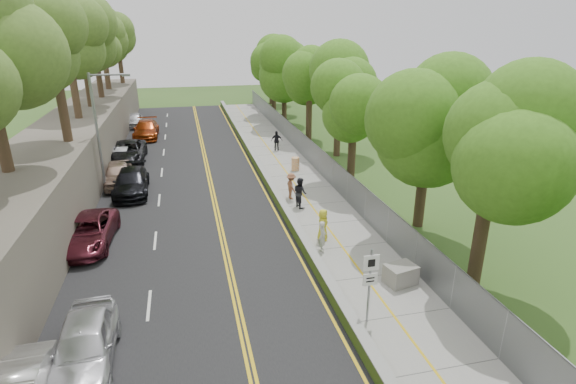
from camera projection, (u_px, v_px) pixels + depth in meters
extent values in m
plane|color=#33511E|center=(318.00, 284.00, 19.84)|extent=(140.00, 140.00, 0.00)
cube|color=black|center=(186.00, 183.00, 32.36)|extent=(11.20, 66.00, 0.04)
cube|color=gray|center=(293.00, 175.00, 34.06)|extent=(4.20, 66.00, 0.05)
cube|color=#80D12E|center=(263.00, 174.00, 33.47)|extent=(0.42, 66.00, 0.60)
cube|color=#595147|center=(60.00, 165.00, 29.94)|extent=(5.00, 66.00, 4.00)
cube|color=slate|center=(320.00, 161.00, 34.16)|extent=(0.04, 66.00, 2.00)
cylinder|color=gray|center=(98.00, 136.00, 28.93)|extent=(0.18, 0.18, 8.00)
cylinder|color=gray|center=(108.00, 75.00, 27.81)|extent=(2.30, 0.13, 0.13)
cube|color=gray|center=(126.00, 75.00, 28.06)|extent=(0.50, 0.22, 0.14)
cylinder|color=gray|center=(369.00, 286.00, 16.77)|extent=(0.09, 0.09, 3.10)
cube|color=white|center=(371.00, 263.00, 16.39)|extent=(0.62, 0.04, 0.62)
cube|color=white|center=(370.00, 279.00, 16.64)|extent=(0.56, 0.04, 0.50)
cylinder|color=#E56500|center=(295.00, 164.00, 35.04)|extent=(0.62, 0.62, 1.02)
cube|color=slate|center=(401.00, 274.00, 19.69)|extent=(1.48, 1.23, 0.86)
imported|color=silver|center=(85.00, 345.00, 14.80)|extent=(2.06, 4.84, 1.63)
imported|color=maroon|center=(87.00, 232.00, 23.04)|extent=(2.75, 5.43, 1.47)
imported|color=black|center=(131.00, 182.00, 30.20)|extent=(2.30, 5.47, 1.57)
imported|color=tan|center=(119.00, 174.00, 31.78)|extent=(2.26, 4.90, 1.63)
imported|color=#B6B9BC|center=(119.00, 156.00, 36.69)|extent=(1.63, 4.15, 1.35)
imported|color=black|center=(128.00, 152.00, 37.20)|extent=(2.80, 5.98, 1.65)
imported|color=#91330E|center=(146.00, 129.00, 45.15)|extent=(2.40, 5.74, 1.66)
imported|color=silver|center=(134.00, 120.00, 50.06)|extent=(1.89, 4.40, 1.48)
imported|color=gold|center=(323.00, 225.00, 23.52)|extent=(0.69, 0.93, 1.73)
imported|color=beige|center=(322.00, 236.00, 22.43)|extent=(0.51, 0.65, 1.60)
imported|color=black|center=(300.00, 192.00, 27.79)|extent=(0.93, 1.08, 1.92)
imported|color=brown|center=(291.00, 186.00, 29.15)|extent=(0.79, 1.20, 1.74)
imported|color=black|center=(277.00, 141.00, 40.43)|extent=(1.12, 0.68, 1.79)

